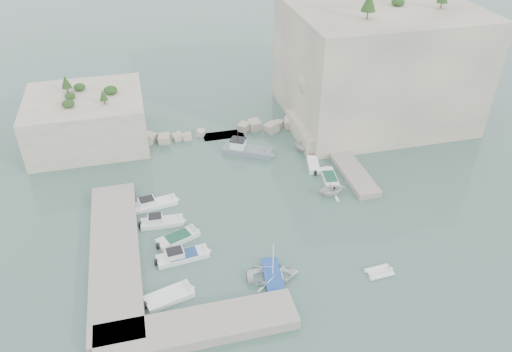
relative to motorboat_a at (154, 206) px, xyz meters
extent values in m
plane|color=#43655A|center=(12.34, -7.02, 0.00)|extent=(400.00, 400.00, 0.00)
cube|color=beige|center=(35.34, 15.98, 8.50)|extent=(26.00, 22.00, 17.00)
cube|color=beige|center=(25.34, 10.98, 1.25)|extent=(8.00, 10.00, 2.50)
cube|color=beige|center=(-7.66, 17.98, 3.50)|extent=(16.00, 14.00, 7.00)
cube|color=#9E9689|center=(-4.66, -8.02, 0.55)|extent=(5.00, 24.00, 1.10)
cube|color=#9E9689|center=(2.34, -19.52, 0.55)|extent=(18.00, 4.00, 1.10)
cube|color=#9E9689|center=(25.84, 2.98, 0.40)|extent=(3.00, 16.00, 0.80)
cube|color=beige|center=(11.34, 14.98, 0.70)|extent=(28.00, 3.00, 1.40)
imported|color=white|center=(10.60, -14.85, 0.00)|extent=(5.64, 4.30, 1.09)
imported|color=silver|center=(21.46, -2.99, 0.00)|extent=(3.85, 3.38, 1.93)
imported|color=silver|center=(22.37, 7.19, 0.00)|extent=(4.90, 3.39, 1.77)
cylinder|color=white|center=(10.60, -14.85, 2.65)|extent=(0.10, 0.10, 4.20)
cone|color=#1E4219|center=(30.34, 10.98, 19.27)|extent=(1.96, 1.96, 2.45)
cone|color=#1E4219|center=(-9.66, 19.98, 8.62)|extent=(1.40, 1.40, 1.75)
cone|color=#1E4219|center=(-4.66, 14.98, 8.30)|extent=(1.12, 1.12, 1.40)
camera|label=1|loc=(0.29, -49.09, 36.63)|focal=35.00mm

